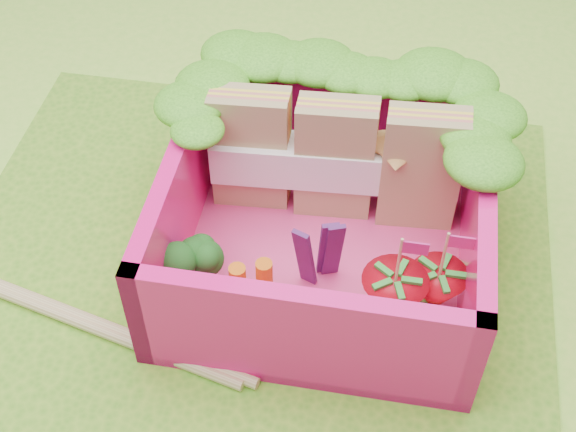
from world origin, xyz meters
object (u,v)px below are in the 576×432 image
(sandwich_stack, at_px, (336,159))
(strawberry_left, at_px, (393,300))
(broccoli, at_px, (195,257))
(bento_box, at_px, (326,217))
(strawberry_right, at_px, (436,291))

(sandwich_stack, xyz_separation_m, strawberry_left, (0.31, -0.59, -0.15))
(broccoli, height_order, strawberry_left, strawberry_left)
(bento_box, relative_size, strawberry_left, 2.59)
(broccoli, xyz_separation_m, strawberry_right, (0.97, 0.04, -0.05))
(bento_box, height_order, sandwich_stack, sandwich_stack)
(bento_box, bearing_deg, broccoli, -151.75)
(bento_box, xyz_separation_m, strawberry_right, (0.48, -0.23, -0.10))
(sandwich_stack, bearing_deg, strawberry_right, -46.89)
(strawberry_right, bearing_deg, bento_box, 154.74)
(strawberry_left, xyz_separation_m, strawberry_right, (0.17, 0.08, -0.01))
(bento_box, distance_m, broccoli, 0.56)
(broccoli, height_order, strawberry_right, strawberry_right)
(broccoli, bearing_deg, sandwich_stack, 47.56)
(strawberry_right, bearing_deg, strawberry_left, -153.15)
(bento_box, bearing_deg, strawberry_left, -44.84)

